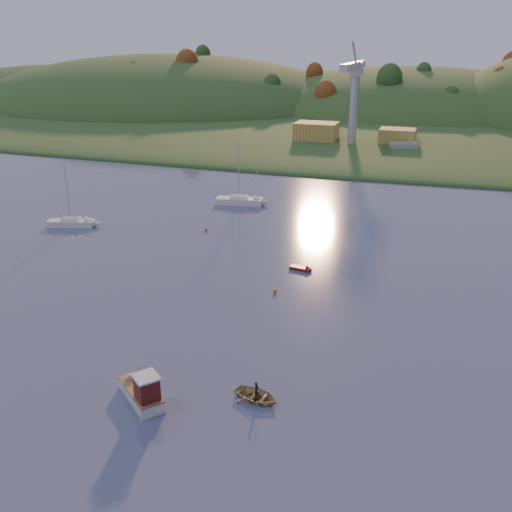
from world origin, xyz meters
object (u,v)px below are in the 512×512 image
(grey_dinghy, at_px, (78,219))
(red_tender, at_px, (305,269))
(canoe, at_px, (257,396))
(sailboat_near, at_px, (71,222))
(sailboat_far, at_px, (239,200))
(fishing_boat, at_px, (139,388))

(grey_dinghy, bearing_deg, red_tender, -76.69)
(canoe, relative_size, grey_dinghy, 1.32)
(sailboat_near, bearing_deg, canoe, -55.49)
(sailboat_near, xyz_separation_m, red_tender, (39.85, -6.58, -0.45))
(sailboat_far, bearing_deg, sailboat_near, -144.55)
(canoe, bearing_deg, sailboat_near, 63.34)
(fishing_boat, distance_m, canoe, 9.84)
(canoe, height_order, grey_dinghy, canoe)
(fishing_boat, relative_size, canoe, 1.62)
(sailboat_far, relative_size, grey_dinghy, 3.97)
(sailboat_far, relative_size, canoe, 3.00)
(fishing_boat, height_order, sailboat_far, sailboat_far)
(sailboat_far, distance_m, canoe, 59.73)
(sailboat_near, bearing_deg, sailboat_far, 28.04)
(sailboat_near, relative_size, sailboat_far, 0.88)
(fishing_boat, xyz_separation_m, red_tender, (6.64, 31.32, -0.69))
(fishing_boat, bearing_deg, red_tender, -61.77)
(sailboat_near, xyz_separation_m, sailboat_far, (21.20, 20.44, 0.07))
(fishing_boat, height_order, sailboat_near, sailboat_near)
(grey_dinghy, bearing_deg, sailboat_far, -24.96)
(fishing_boat, distance_m, sailboat_near, 50.39)
(fishing_boat, height_order, red_tender, fishing_boat)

